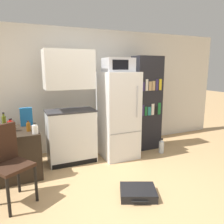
{
  "coord_description": "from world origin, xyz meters",
  "views": [
    {
      "loc": [
        -1.22,
        -2.29,
        1.65
      ],
      "look_at": [
        0.18,
        0.85,
        0.95
      ],
      "focal_mm": 35.0,
      "sensor_mm": 36.0,
      "label": 1
    }
  ],
  "objects_px": {
    "side_table": "(13,153)",
    "water_bottle_front": "(161,147)",
    "chair": "(7,157)",
    "bookshelf": "(146,103)",
    "bottle_amber_beer": "(28,127)",
    "microwave": "(118,65)",
    "bottle_ketchup_red": "(11,126)",
    "cereal_box": "(26,117)",
    "kitchen_hutch": "(70,113)",
    "bottle_olive_oil": "(4,122)",
    "suitcase_large_flat": "(138,192)",
    "bottle_milk_white": "(35,129)",
    "refrigerator": "(118,115)"
  },
  "relations": [
    {
      "from": "kitchen_hutch",
      "to": "microwave",
      "type": "bearing_deg",
      "value": -6.56
    },
    {
      "from": "suitcase_large_flat",
      "to": "water_bottle_front",
      "type": "xyz_separation_m",
      "value": [
        1.19,
        1.11,
        0.07
      ]
    },
    {
      "from": "side_table",
      "to": "bottle_olive_oil",
      "type": "relative_size",
      "value": 2.95
    },
    {
      "from": "cereal_box",
      "to": "suitcase_large_flat",
      "type": "bearing_deg",
      "value": -51.56
    },
    {
      "from": "side_table",
      "to": "water_bottle_front",
      "type": "relative_size",
      "value": 2.72
    },
    {
      "from": "cereal_box",
      "to": "suitcase_large_flat",
      "type": "relative_size",
      "value": 0.53
    },
    {
      "from": "bookshelf",
      "to": "bottle_amber_beer",
      "type": "relative_size",
      "value": 11.44
    },
    {
      "from": "water_bottle_front",
      "to": "suitcase_large_flat",
      "type": "bearing_deg",
      "value": -137.03
    },
    {
      "from": "bottle_ketchup_red",
      "to": "water_bottle_front",
      "type": "height_order",
      "value": "bottle_ketchup_red"
    },
    {
      "from": "kitchen_hutch",
      "to": "bottle_milk_white",
      "type": "bearing_deg",
      "value": -145.65
    },
    {
      "from": "microwave",
      "to": "water_bottle_front",
      "type": "height_order",
      "value": "microwave"
    },
    {
      "from": "side_table",
      "to": "cereal_box",
      "type": "height_order",
      "value": "cereal_box"
    },
    {
      "from": "bottle_olive_oil",
      "to": "cereal_box",
      "type": "height_order",
      "value": "cereal_box"
    },
    {
      "from": "bottle_olive_oil",
      "to": "chair",
      "type": "distance_m",
      "value": 0.9
    },
    {
      "from": "bottle_olive_oil",
      "to": "cereal_box",
      "type": "xyz_separation_m",
      "value": [
        0.33,
        0.11,
        0.04
      ]
    },
    {
      "from": "side_table",
      "to": "chair",
      "type": "height_order",
      "value": "chair"
    },
    {
      "from": "microwave",
      "to": "refrigerator",
      "type": "bearing_deg",
      "value": 71.94
    },
    {
      "from": "bottle_amber_beer",
      "to": "chair",
      "type": "height_order",
      "value": "chair"
    },
    {
      "from": "microwave",
      "to": "water_bottle_front",
      "type": "xyz_separation_m",
      "value": [
        0.84,
        -0.24,
        -1.58
      ]
    },
    {
      "from": "bottle_olive_oil",
      "to": "side_table",
      "type": "bearing_deg",
      "value": -58.96
    },
    {
      "from": "bottle_amber_beer",
      "to": "bottle_olive_oil",
      "type": "xyz_separation_m",
      "value": [
        -0.33,
        0.25,
        0.04
      ]
    },
    {
      "from": "kitchen_hutch",
      "to": "microwave",
      "type": "height_order",
      "value": "kitchen_hutch"
    },
    {
      "from": "bottle_milk_white",
      "to": "water_bottle_front",
      "type": "height_order",
      "value": "bottle_milk_white"
    },
    {
      "from": "suitcase_large_flat",
      "to": "water_bottle_front",
      "type": "relative_size",
      "value": 1.93
    },
    {
      "from": "side_table",
      "to": "bottle_olive_oil",
      "type": "bearing_deg",
      "value": 121.04
    },
    {
      "from": "bookshelf",
      "to": "bottle_amber_beer",
      "type": "bearing_deg",
      "value": -172.23
    },
    {
      "from": "bookshelf",
      "to": "chair",
      "type": "height_order",
      "value": "bookshelf"
    },
    {
      "from": "side_table",
      "to": "refrigerator",
      "type": "relative_size",
      "value": 0.51
    },
    {
      "from": "bottle_amber_beer",
      "to": "microwave",
      "type": "bearing_deg",
      "value": 5.7
    },
    {
      "from": "bottle_ketchup_red",
      "to": "chair",
      "type": "relative_size",
      "value": 0.2
    },
    {
      "from": "microwave",
      "to": "cereal_box",
      "type": "bearing_deg",
      "value": 172.81
    },
    {
      "from": "microwave",
      "to": "bottle_amber_beer",
      "type": "xyz_separation_m",
      "value": [
        -1.57,
        -0.16,
        -0.92
      ]
    },
    {
      "from": "side_table",
      "to": "bottle_milk_white",
      "type": "height_order",
      "value": "bottle_milk_white"
    },
    {
      "from": "bottle_amber_beer",
      "to": "chair",
      "type": "xyz_separation_m",
      "value": [
        -0.3,
        -0.62,
        -0.2
      ]
    },
    {
      "from": "suitcase_large_flat",
      "to": "water_bottle_front",
      "type": "bearing_deg",
      "value": 66.87
    },
    {
      "from": "side_table",
      "to": "chair",
      "type": "bearing_deg",
      "value": -93.3
    },
    {
      "from": "kitchen_hutch",
      "to": "bookshelf",
      "type": "bearing_deg",
      "value": 1.99
    },
    {
      "from": "bottle_ketchup_red",
      "to": "water_bottle_front",
      "type": "distance_m",
      "value": 2.74
    },
    {
      "from": "refrigerator",
      "to": "kitchen_hutch",
      "type": "bearing_deg",
      "value": 173.54
    },
    {
      "from": "water_bottle_front",
      "to": "cereal_box",
      "type": "bearing_deg",
      "value": 169.76
    },
    {
      "from": "refrigerator",
      "to": "cereal_box",
      "type": "height_order",
      "value": "refrigerator"
    },
    {
      "from": "bottle_olive_oil",
      "to": "suitcase_large_flat",
      "type": "distance_m",
      "value": 2.25
    },
    {
      "from": "cereal_box",
      "to": "chair",
      "type": "height_order",
      "value": "cereal_box"
    },
    {
      "from": "bottle_amber_beer",
      "to": "bottle_olive_oil",
      "type": "relative_size",
      "value": 0.61
    },
    {
      "from": "microwave",
      "to": "chair",
      "type": "relative_size",
      "value": 0.52
    },
    {
      "from": "cereal_box",
      "to": "chair",
      "type": "xyz_separation_m",
      "value": [
        -0.29,
        -0.98,
        -0.28
      ]
    },
    {
      "from": "refrigerator",
      "to": "bottle_ketchup_red",
      "type": "height_order",
      "value": "refrigerator"
    },
    {
      "from": "bookshelf",
      "to": "chair",
      "type": "relative_size",
      "value": 1.92
    },
    {
      "from": "kitchen_hutch",
      "to": "water_bottle_front",
      "type": "distance_m",
      "value": 1.9
    },
    {
      "from": "bottle_milk_white",
      "to": "suitcase_large_flat",
      "type": "height_order",
      "value": "bottle_milk_white"
    }
  ]
}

